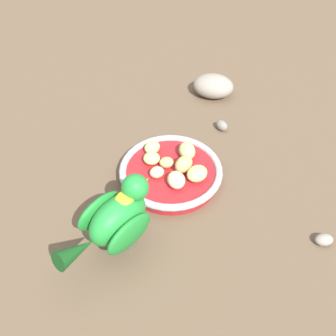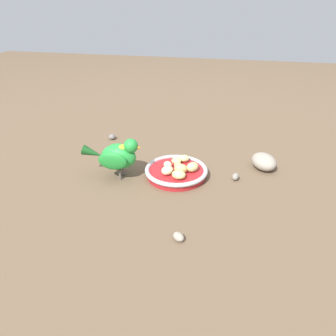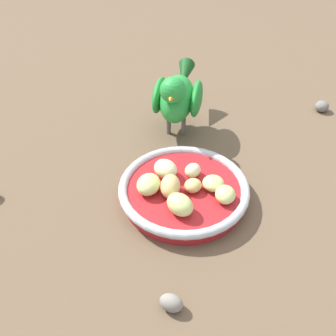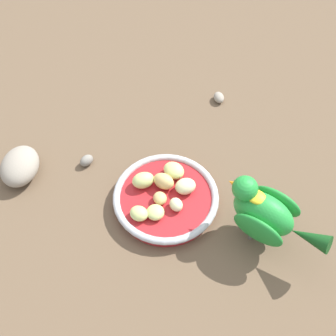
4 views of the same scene
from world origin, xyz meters
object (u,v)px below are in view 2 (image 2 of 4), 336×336
(rock_large, at_px, (264,162))
(pebble_2, at_px, (112,137))
(apple_piece_3, at_px, (167,170))
(feeding_bowl, at_px, (176,172))
(apple_piece_0, at_px, (178,165))
(apple_piece_4, at_px, (176,161))
(apple_piece_5, at_px, (168,165))
(parrot, at_px, (118,155))
(pebble_0, at_px, (235,177))
(apple_piece_6, at_px, (179,175))
(apple_piece_2, at_px, (192,167))
(apple_piece_7, at_px, (184,158))
(apple_piece_1, at_px, (181,168))
(pebble_1, at_px, (179,237))

(rock_large, bearing_deg, pebble_2, 78.10)
(apple_piece_3, bearing_deg, feeding_bowl, -33.64)
(apple_piece_0, distance_m, pebble_2, 0.35)
(feeding_bowl, xyz_separation_m, apple_piece_4, (0.04, 0.01, 0.02))
(apple_piece_5, bearing_deg, parrot, 109.51)
(apple_piece_3, bearing_deg, parrot, 93.83)
(apple_piece_0, xyz_separation_m, apple_piece_3, (-0.04, 0.02, 0.00))
(feeding_bowl, xyz_separation_m, apple_piece_5, (0.01, 0.03, 0.02))
(parrot, bearing_deg, rock_large, 18.28)
(pebble_0, bearing_deg, apple_piece_6, 111.93)
(apple_piece_0, height_order, apple_piece_3, apple_piece_3)
(apple_piece_6, relative_size, pebble_2, 1.48)
(apple_piece_0, bearing_deg, parrot, 107.76)
(apple_piece_2, height_order, rock_large, same)
(apple_piece_0, distance_m, apple_piece_6, 0.06)
(feeding_bowl, xyz_separation_m, apple_piece_7, (0.06, -0.01, 0.02))
(apple_piece_7, height_order, parrot, parrot)
(apple_piece_1, relative_size, apple_piece_3, 1.04)
(apple_piece_4, bearing_deg, apple_piece_1, -155.64)
(apple_piece_4, relative_size, pebble_0, 1.12)
(apple_piece_4, bearing_deg, apple_piece_0, -159.28)
(apple_piece_3, distance_m, parrot, 0.15)
(apple_piece_6, distance_m, pebble_2, 0.40)
(apple_piece_5, bearing_deg, apple_piece_1, -114.63)
(pebble_1, bearing_deg, apple_piece_4, 11.91)
(apple_piece_5, relative_size, apple_piece_6, 0.66)
(pebble_0, bearing_deg, pebble_2, 66.30)
(pebble_0, bearing_deg, apple_piece_2, 96.07)
(rock_large, bearing_deg, apple_piece_2, 115.95)
(apple_piece_1, height_order, pebble_1, apple_piece_1)
(pebble_2, bearing_deg, apple_piece_3, -133.05)
(apple_piece_7, relative_size, pebble_0, 1.17)
(apple_piece_5, distance_m, apple_piece_7, 0.06)
(pebble_1, bearing_deg, apple_piece_7, 7.81)
(pebble_1, bearing_deg, apple_piece_1, 9.24)
(feeding_bowl, relative_size, apple_piece_3, 5.07)
(apple_piece_1, xyz_separation_m, apple_piece_3, (-0.02, 0.04, -0.00))
(apple_piece_1, height_order, pebble_2, apple_piece_1)
(apple_piece_0, relative_size, pebble_0, 0.94)
(apple_piece_2, height_order, pebble_2, apple_piece_2)
(parrot, distance_m, pebble_1, 0.33)
(pebble_2, bearing_deg, feeding_bowl, -127.23)
(apple_piece_2, xyz_separation_m, apple_piece_6, (-0.05, 0.03, -0.00))
(apple_piece_6, bearing_deg, pebble_1, -169.34)
(parrot, relative_size, pebble_1, 6.08)
(apple_piece_1, bearing_deg, pebble_2, 52.81)
(apple_piece_6, bearing_deg, apple_piece_2, -31.94)
(apple_piece_4, xyz_separation_m, apple_piece_7, (0.02, -0.02, 0.00))
(apple_piece_1, bearing_deg, apple_piece_6, 179.85)
(apple_piece_2, distance_m, parrot, 0.22)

